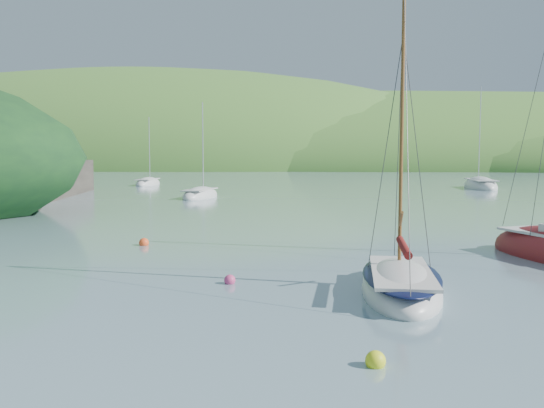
# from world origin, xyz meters

# --- Properties ---
(ground) EXTENTS (700.00, 700.00, 0.00)m
(ground) POSITION_xyz_m (0.00, 0.00, 0.00)
(ground) COLOR gray
(ground) RESTS_ON ground
(shoreline_hills) EXTENTS (690.00, 135.00, 56.00)m
(shoreline_hills) POSITION_xyz_m (-9.66, 172.42, 0.00)
(shoreline_hills) COLOR #33702A
(shoreline_hills) RESTS_ON ground
(daysailer_white) EXTENTS (2.69, 6.83, 10.39)m
(daysailer_white) POSITION_xyz_m (3.09, 3.39, 0.23)
(daysailer_white) COLOR silver
(daysailer_white) RESTS_ON ground
(distant_sloop_a) EXTENTS (3.37, 7.32, 10.07)m
(distant_sloop_a) POSITION_xyz_m (-11.95, 41.53, 0.17)
(distant_sloop_a) COLOR silver
(distant_sloop_a) RESTS_ON ground
(distant_sloop_b) EXTENTS (3.36, 9.40, 13.39)m
(distant_sloop_b) POSITION_xyz_m (18.58, 59.38, 0.21)
(distant_sloop_b) COLOR silver
(distant_sloop_b) RESTS_ON ground
(distant_sloop_c) EXTENTS (2.49, 6.92, 9.85)m
(distant_sloop_c) POSITION_xyz_m (-23.71, 62.40, 0.17)
(distant_sloop_c) COLOR silver
(distant_sloop_c) RESTS_ON ground
(mooring_buoys) EXTENTS (10.44, 15.95, 0.47)m
(mooring_buoys) POSITION_xyz_m (-3.46, 5.02, 0.12)
(mooring_buoys) COLOR yellow
(mooring_buoys) RESTS_ON ground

